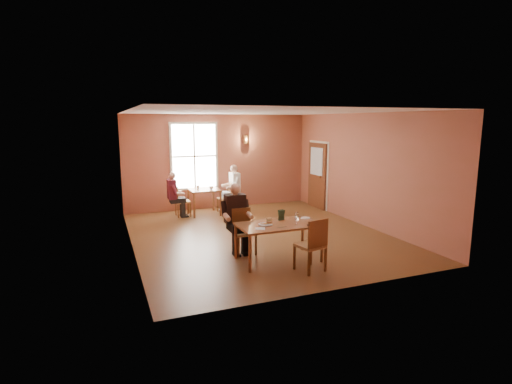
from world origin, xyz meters
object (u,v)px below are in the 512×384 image
object	(u,v)px
chair_empty	(310,244)
diner_white	(226,190)
second_table	(204,202)
main_table	(278,242)
chair_diner_maroon	(183,201)
diner_main	(245,221)
diner_maroon	(182,195)
chair_diner_white	(225,198)
chair_diner_main	(244,232)

from	to	relation	value
chair_empty	diner_white	bearing A→B (deg)	77.51
second_table	main_table	bearing A→B (deg)	-85.14
diner_white	chair_diner_maroon	world-z (taller)	diner_white
diner_main	second_table	xyz separation A→B (m)	(0.11, 3.91, -0.33)
chair_empty	diner_white	size ratio (longest dim) A/B	0.73
main_table	diner_maroon	bearing A→B (deg)	103.23
chair_diner_white	chair_diner_main	bearing A→B (deg)	168.85
diner_main	diner_maroon	size ratio (longest dim) A/B	1.10
diner_main	chair_empty	world-z (taller)	diner_main
diner_main	chair_diner_white	bearing A→B (deg)	-101.07
diner_main	chair_empty	distance (m)	1.59
diner_maroon	chair_empty	bearing A→B (deg)	14.78
chair_diner_white	diner_main	bearing A→B (deg)	168.93
chair_diner_main	chair_diner_maroon	bearing A→B (deg)	-82.14
main_table	chair_diner_maroon	world-z (taller)	chair_diner_maroon
chair_diner_white	chair_diner_maroon	bearing A→B (deg)	90.00
diner_white	chair_diner_maroon	xyz separation A→B (m)	(-1.33, 0.00, -0.25)
second_table	chair_diner_white	distance (m)	0.65
second_table	diner_maroon	xyz separation A→B (m)	(-0.68, 0.00, 0.26)
diner_white	chair_empty	bearing A→B (deg)	-179.71
chair_diner_main	chair_empty	xyz separation A→B (m)	(0.82, -1.37, 0.04)
chair_diner_main	diner_white	distance (m)	3.97
chair_empty	chair_diner_white	size ratio (longest dim) A/B	1.12
diner_main	chair_diner_maroon	world-z (taller)	diner_main
chair_diner_white	diner_maroon	world-z (taller)	diner_maroon
chair_empty	diner_maroon	distance (m)	5.44
main_table	diner_main	world-z (taller)	diner_main
chair_diner_maroon	main_table	bearing A→B (deg)	12.87
chair_diner_main	diner_main	distance (m)	0.24
chair_diner_main	chair_empty	distance (m)	1.60
main_table	chair_diner_maroon	size ratio (longest dim) A/B	1.76
main_table	diner_white	size ratio (longest dim) A/B	1.15
main_table	diner_maroon	xyz separation A→B (m)	(-1.07, 4.53, 0.27)
main_table	chair_diner_white	size ratio (longest dim) A/B	1.77
diner_main	second_table	world-z (taller)	diner_main
chair_diner_main	diner_maroon	xyz separation A→B (m)	(-0.57, 3.88, 0.17)
chair_diner_maroon	chair_empty	bearing A→B (deg)	14.48
chair_empty	diner_maroon	xyz separation A→B (m)	(-1.39, 5.25, 0.14)
chair_diner_maroon	second_table	bearing A→B (deg)	90.00
chair_diner_main	chair_diner_maroon	world-z (taller)	chair_diner_main
chair_diner_white	diner_maroon	distance (m)	1.34
diner_main	chair_diner_maroon	xyz separation A→B (m)	(-0.54, 3.91, -0.26)
second_table	chair_diner_maroon	distance (m)	0.65
chair_diner_white	main_table	bearing A→B (deg)	176.66
chair_diner_main	diner_white	world-z (taller)	diner_white
chair_diner_maroon	diner_maroon	size ratio (longest dim) A/B	0.70
diner_white	second_table	bearing A→B (deg)	90.00
main_table	diner_main	xyz separation A→B (m)	(-0.50, 0.62, 0.34)
chair_diner_white	diner_white	xyz separation A→B (m)	(0.03, 0.00, 0.25)
chair_diner_main	diner_white	bearing A→B (deg)	-101.57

